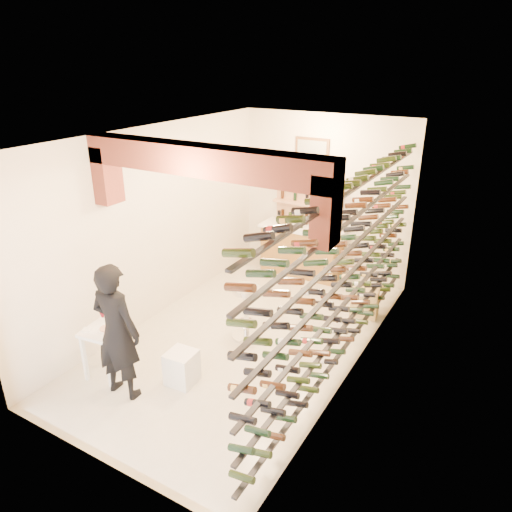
{
  "coord_description": "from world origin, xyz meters",
  "views": [
    {
      "loc": [
        3.45,
        -5.61,
        4.18
      ],
      "look_at": [
        0.0,
        0.3,
        1.3
      ],
      "focal_mm": 33.58,
      "sensor_mm": 36.0,
      "label": 1
    }
  ],
  "objects_px": {
    "chrome_barstool": "(246,308)",
    "crate_lower": "(364,308)",
    "back_counter": "(301,249)",
    "tasting_table": "(104,338)",
    "person": "(117,332)",
    "wine_rack": "(344,269)",
    "white_stool": "(182,367)"
  },
  "relations": [
    {
      "from": "person",
      "to": "white_stool",
      "type": "bearing_deg",
      "value": -137.05
    },
    {
      "from": "back_counter",
      "to": "person",
      "type": "xyz_separation_m",
      "value": [
        -0.41,
        -4.64,
        0.41
      ]
    },
    {
      "from": "chrome_barstool",
      "to": "crate_lower",
      "type": "bearing_deg",
      "value": 49.16
    },
    {
      "from": "white_stool",
      "to": "person",
      "type": "distance_m",
      "value": 1.05
    },
    {
      "from": "wine_rack",
      "to": "tasting_table",
      "type": "xyz_separation_m",
      "value": [
        -2.7,
        -1.82,
        -0.94
      ]
    },
    {
      "from": "tasting_table",
      "to": "chrome_barstool",
      "type": "bearing_deg",
      "value": 49.6
    },
    {
      "from": "wine_rack",
      "to": "tasting_table",
      "type": "height_order",
      "value": "wine_rack"
    },
    {
      "from": "wine_rack",
      "to": "crate_lower",
      "type": "bearing_deg",
      "value": 94.61
    },
    {
      "from": "tasting_table",
      "to": "person",
      "type": "distance_m",
      "value": 0.6
    },
    {
      "from": "back_counter",
      "to": "tasting_table",
      "type": "xyz_separation_m",
      "value": [
        -0.87,
        -4.47,
        0.07
      ]
    },
    {
      "from": "person",
      "to": "back_counter",
      "type": "bearing_deg",
      "value": -98.22
    },
    {
      "from": "tasting_table",
      "to": "crate_lower",
      "type": "xyz_separation_m",
      "value": [
        2.57,
        3.45,
        -0.47
      ]
    },
    {
      "from": "wine_rack",
      "to": "crate_lower",
      "type": "height_order",
      "value": "wine_rack"
    },
    {
      "from": "tasting_table",
      "to": "crate_lower",
      "type": "relative_size",
      "value": 1.98
    },
    {
      "from": "tasting_table",
      "to": "chrome_barstool",
      "type": "height_order",
      "value": "tasting_table"
    },
    {
      "from": "white_stool",
      "to": "person",
      "type": "relative_size",
      "value": 0.25
    },
    {
      "from": "tasting_table",
      "to": "white_stool",
      "type": "height_order",
      "value": "tasting_table"
    },
    {
      "from": "person",
      "to": "chrome_barstool",
      "type": "bearing_deg",
      "value": -112.65
    },
    {
      "from": "white_stool",
      "to": "chrome_barstool",
      "type": "xyz_separation_m",
      "value": [
        0.16,
        1.43,
        0.28
      ]
    },
    {
      "from": "chrome_barstool",
      "to": "crate_lower",
      "type": "relative_size",
      "value": 1.96
    },
    {
      "from": "chrome_barstool",
      "to": "tasting_table",
      "type": "bearing_deg",
      "value": -122.67
    },
    {
      "from": "tasting_table",
      "to": "person",
      "type": "relative_size",
      "value": 0.48
    },
    {
      "from": "crate_lower",
      "to": "white_stool",
      "type": "bearing_deg",
      "value": -117.16
    },
    {
      "from": "back_counter",
      "to": "chrome_barstool",
      "type": "distance_m",
      "value": 2.66
    },
    {
      "from": "back_counter",
      "to": "chrome_barstool",
      "type": "bearing_deg",
      "value": -83.65
    },
    {
      "from": "wine_rack",
      "to": "chrome_barstool",
      "type": "xyz_separation_m",
      "value": [
        -1.54,
        -0.0,
        -1.03
      ]
    },
    {
      "from": "back_counter",
      "to": "tasting_table",
      "type": "bearing_deg",
      "value": -101.06
    },
    {
      "from": "chrome_barstool",
      "to": "back_counter",
      "type": "bearing_deg",
      "value": 96.35
    },
    {
      "from": "wine_rack",
      "to": "back_counter",
      "type": "relative_size",
      "value": 3.35
    },
    {
      "from": "wine_rack",
      "to": "tasting_table",
      "type": "bearing_deg",
      "value": -146.03
    },
    {
      "from": "back_counter",
      "to": "person",
      "type": "bearing_deg",
      "value": -95.07
    },
    {
      "from": "crate_lower",
      "to": "person",
      "type": "bearing_deg",
      "value": -120.26
    }
  ]
}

